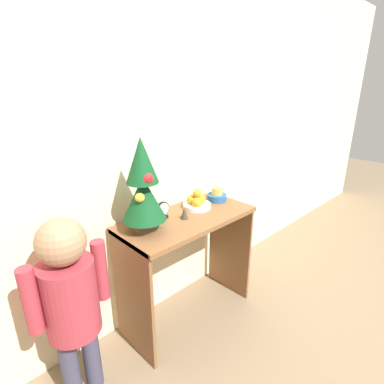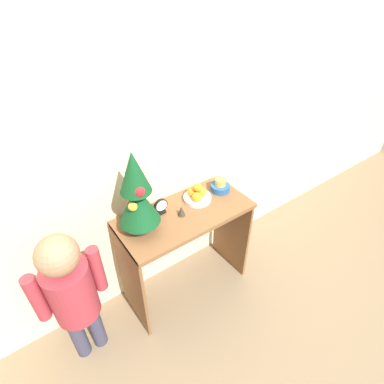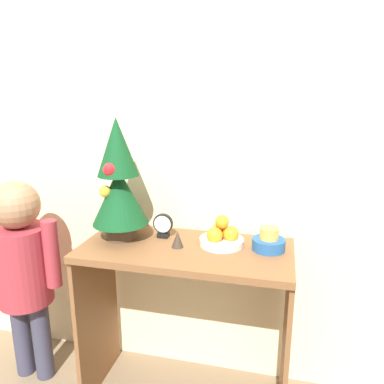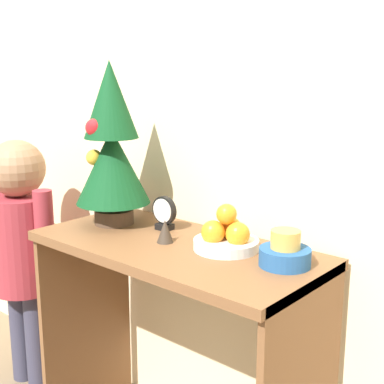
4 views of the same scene
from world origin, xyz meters
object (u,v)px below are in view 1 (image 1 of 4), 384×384
mini_tree (143,187)px  child_figure (70,295)px  desk_clock (163,210)px  singing_bowl (217,196)px  fruit_bowl (197,202)px  figurine (184,213)px

mini_tree → child_figure: (-0.49, -0.06, -0.41)m
desk_clock → singing_bowl: bearing=-3.8°
mini_tree → desk_clock: 0.28m
mini_tree → child_figure: mini_tree is taller
mini_tree → child_figure: size_ratio=0.53×
child_figure → desk_clock: bearing=10.4°
fruit_bowl → mini_tree: bearing=-175.5°
fruit_bowl → figurine: size_ratio=2.68×
fruit_bowl → singing_bowl: size_ratio=1.38×
desk_clock → child_figure: size_ratio=0.11×
mini_tree → child_figure: bearing=-172.8°
fruit_bowl → desk_clock: bearing=174.8°
figurine → child_figure: 0.79m
singing_bowl → figurine: (-0.38, -0.06, -0.00)m
mini_tree → fruit_bowl: size_ratio=2.84×
mini_tree → singing_bowl: mini_tree is taller
mini_tree → desk_clock: bearing=18.6°
fruit_bowl → figurine: bearing=-158.6°
figurine → fruit_bowl: bearing=21.4°
figurine → desk_clock: bearing=134.9°
fruit_bowl → desk_clock: fruit_bowl is taller
singing_bowl → desk_clock: desk_clock is taller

